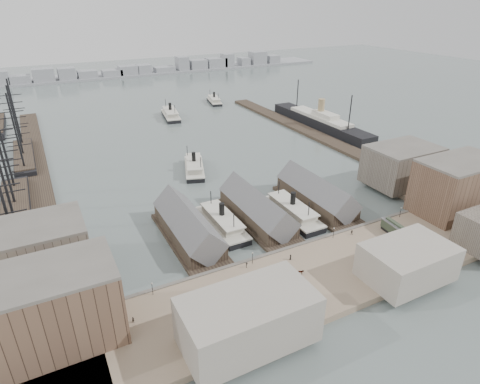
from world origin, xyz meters
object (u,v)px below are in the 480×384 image
ferry_docked_west (222,222)px  horse_cart_center (299,274)px  tram (395,230)px  ocean_steamer (320,121)px  horse_cart_right (378,259)px  horse_cart_left (226,299)px

ferry_docked_west → horse_cart_center: size_ratio=5.92×
tram → horse_cart_center: tram is taller
ocean_steamer → horse_cart_center: (-98.28, -118.41, -0.92)m
ocean_steamer → horse_cart_right: ocean_steamer is taller
ferry_docked_west → horse_cart_center: 37.31m
horse_cart_right → tram: bearing=-81.1°
horse_cart_center → ocean_steamer: bearing=-14.4°
horse_cart_left → horse_cart_center: bearing=-63.0°
ocean_steamer → horse_cart_center: ocean_steamer is taller
tram → horse_cart_left: 63.07m
horse_cart_left → horse_cart_right: (47.48, -4.77, -0.04)m
horse_cart_center → ferry_docked_west: bearing=35.6°
ocean_steamer → tram: bearing=-116.7°
horse_cart_right → ocean_steamer: bearing=-49.8°
ocean_steamer → tram: size_ratio=7.53×
horse_cart_left → horse_cart_center: size_ratio=0.99×
ferry_docked_west → horse_cart_center: ferry_docked_west is taller
horse_cart_center → horse_cart_right: bearing=-75.7°
horse_cart_right → ferry_docked_west: bearing=18.3°
ferry_docked_west → horse_cart_right: ferry_docked_west is taller
horse_cart_right → horse_cart_left: bearing=65.3°
tram → horse_cart_left: bearing=-171.7°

